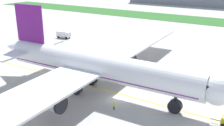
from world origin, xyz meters
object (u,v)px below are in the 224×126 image
object	(u,v)px
service_truck_baggage_loader	(63,34)
ground_crew_wingwalker_starboard	(123,80)
ground_crew_wingwalker_port	(114,105)
ground_crew_marshaller_front	(18,87)
airliner_foreground	(94,66)

from	to	relation	value
service_truck_baggage_loader	ground_crew_wingwalker_starboard	bearing A→B (deg)	-31.80
ground_crew_wingwalker_port	ground_crew_wingwalker_starboard	xyz separation A→B (m)	(-4.76, 11.62, 0.07)
ground_crew_wingwalker_starboard	service_truck_baggage_loader	bearing A→B (deg)	148.20
ground_crew_wingwalker_port	ground_crew_wingwalker_starboard	distance (m)	12.56
ground_crew_marshaller_front	ground_crew_wingwalker_starboard	bearing A→B (deg)	41.75
ground_crew_wingwalker_port	service_truck_baggage_loader	size ratio (longest dim) A/B	0.28
airliner_foreground	ground_crew_marshaller_front	bearing A→B (deg)	-148.99
ground_crew_wingwalker_port	ground_crew_wingwalker_starboard	size ratio (longest dim) A/B	0.93
ground_crew_wingwalker_starboard	service_truck_baggage_loader	xyz separation A→B (m)	(-42.50, 26.35, 0.50)
ground_crew_wingwalker_starboard	service_truck_baggage_loader	size ratio (longest dim) A/B	0.30
ground_crew_wingwalker_port	ground_crew_wingwalker_starboard	world-z (taller)	ground_crew_wingwalker_starboard
ground_crew_wingwalker_port	ground_crew_marshaller_front	world-z (taller)	ground_crew_marshaller_front
ground_crew_marshaller_front	ground_crew_wingwalker_port	bearing A→B (deg)	10.63
ground_crew_wingwalker_port	service_truck_baggage_loader	world-z (taller)	service_truck_baggage_loader
airliner_foreground	ground_crew_wingwalker_port	distance (m)	10.45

